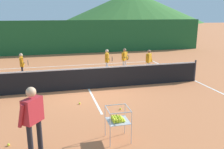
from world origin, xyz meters
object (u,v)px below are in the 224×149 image
object	(u,v)px
instructor	(33,115)
ball_cart	(118,119)
tennis_net	(89,78)
student_3	(149,59)
student_2	(125,58)
tennis_ball_0	(8,145)
tennis_ball_4	(120,109)
student_0	(22,63)
student_1	(107,59)
tennis_ball_1	(80,103)

from	to	relation	value
instructor	ball_cart	size ratio (longest dim) A/B	1.87
tennis_net	student_3	world-z (taller)	student_3
student_2	tennis_ball_0	size ratio (longest dim) A/B	19.43
tennis_net	student_3	distance (m)	4.12
student_2	instructor	bearing A→B (deg)	-121.21
tennis_ball_0	tennis_ball_4	distance (m)	3.76
student_0	tennis_ball_0	xyz separation A→B (m)	(0.27, -6.80, -0.75)
student_0	tennis_ball_0	size ratio (longest dim) A/B	19.13
instructor	tennis_ball_4	bearing A→B (deg)	37.53
student_2	student_3	xyz separation A→B (m)	(1.10, -0.89, 0.01)
student_3	ball_cart	distance (m)	7.41
student_1	student_2	distance (m)	1.13
student_3	tennis_ball_4	distance (m)	5.45
instructor	tennis_net	bearing A→B (deg)	66.72
student_0	student_2	world-z (taller)	student_2
student_0	student_1	distance (m)	4.43
tennis_ball_1	tennis_ball_4	world-z (taller)	same
tennis_ball_0	tennis_ball_4	xyz separation A→B (m)	(3.42, 1.55, 0.00)
ball_cart	tennis_net	bearing A→B (deg)	90.60
instructor	student_0	size ratio (longest dim) A/B	1.29
student_3	ball_cart	size ratio (longest dim) A/B	1.48
student_1	student_3	size ratio (longest dim) A/B	1.01
student_1	tennis_ball_4	world-z (taller)	student_1
student_0	student_1	world-z (taller)	student_1
student_3	tennis_ball_4	size ratio (longest dim) A/B	19.61
instructor	student_0	xyz separation A→B (m)	(-0.97, 7.34, -0.23)
student_2	tennis_ball_1	bearing A→B (deg)	-124.72
student_3	ball_cart	bearing A→B (deg)	-118.92
instructor	tennis_ball_1	distance (m)	3.43
student_2	tennis_ball_4	world-z (taller)	student_2
ball_cart	tennis_ball_1	world-z (taller)	ball_cart
tennis_net	student_1	xyz separation A→B (m)	(1.44, 2.52, 0.31)
student_2	tennis_ball_0	xyz separation A→B (m)	(-5.25, -6.97, -0.76)
instructor	student_0	distance (m)	7.40
ball_cart	tennis_ball_1	distance (m)	2.96
tennis_ball_4	student_0	bearing A→B (deg)	125.13
tennis_ball_1	tennis_net	bearing A→B (deg)	70.35
instructor	tennis_ball_1	bearing A→B (deg)	64.70
tennis_ball_4	student_1	bearing A→B (deg)	81.83
tennis_net	student_3	size ratio (longest dim) A/B	7.96
student_3	tennis_ball_0	bearing A→B (deg)	-136.21
instructor	student_1	size ratio (longest dim) A/B	1.25
tennis_net	tennis_ball_0	distance (m)	4.99
student_0	ball_cart	size ratio (longest dim) A/B	1.45
tennis_ball_0	tennis_ball_4	bearing A→B (deg)	24.42
tennis_ball_0	student_0	bearing A→B (deg)	92.29
ball_cart	student_3	bearing A→B (deg)	61.08
ball_cart	instructor	bearing A→B (deg)	-176.08
tennis_net	tennis_ball_0	size ratio (longest dim) A/B	156.05
student_0	tennis_ball_4	size ratio (longest dim) A/B	19.13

